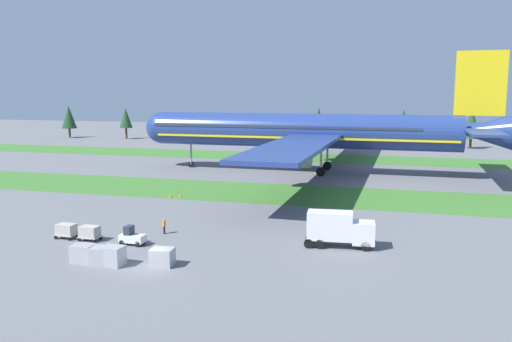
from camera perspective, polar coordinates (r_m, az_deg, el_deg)
The scene contains 16 objects.
ground_plane at distance 48.65m, azimuth -11.65°, elevation -10.24°, with size 400.00×400.00×0.00m, color slate.
grass_strip_near at distance 81.88m, azimuth -0.07°, elevation -2.31°, with size 320.00×16.23×0.01m, color #3D752D.
grass_strip_far at distance 124.81m, azimuth 5.30°, elevation 1.46°, with size 320.00×16.23×0.01m, color #3D752D.
airliner at distance 101.25m, azimuth 6.23°, elevation 4.34°, with size 69.73×85.32×22.43m.
baggage_tug at distance 55.80m, azimuth -13.26°, elevation -6.95°, with size 2.65×1.41×1.97m.
cargo_dolly_lead at distance 58.45m, azimuth -17.53°, elevation -6.30°, with size 2.26×1.59×1.55m.
cargo_dolly_second at distance 60.13m, azimuth -19.81°, elevation -6.00°, with size 2.26×1.59×1.55m.
catering_truck at distance 53.98m, azimuth 8.95°, elevation -6.10°, with size 7.12×2.87×3.58m.
ground_crew_marshaller at distance 59.23m, azimuth -9.89°, elevation -5.80°, with size 0.36×0.54×1.74m.
uld_container_0 at distance 50.37m, azimuth -16.25°, elevation -8.78°, with size 2.00×1.60×1.62m, color #A3A3A8.
uld_container_1 at distance 49.87m, azimuth -15.24°, elevation -8.83°, with size 2.00×1.60×1.76m, color #A3A3A8.
uld_container_2 at distance 51.60m, azimuth -18.16°, elevation -8.44°, with size 2.00×1.60×1.63m, color #A3A3A8.
uld_container_3 at distance 48.79m, azimuth -10.09°, elevation -9.15°, with size 2.00×1.60×1.60m, color #A3A3A8.
taxiway_marker_0 at distance 79.02m, azimuth -9.23°, elevation -2.63°, with size 0.44×0.44×0.54m, color orange.
taxiway_marker_1 at distance 78.98m, azimuth -8.18°, elevation -2.64°, with size 0.44×0.44×0.47m, color orange.
distant_tree_line at distance 153.99m, azimuth 11.06°, elevation 5.17°, with size 173.41×9.53×10.96m.
Camera 1 is at (21.11, -40.95, 15.64)m, focal length 37.03 mm.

